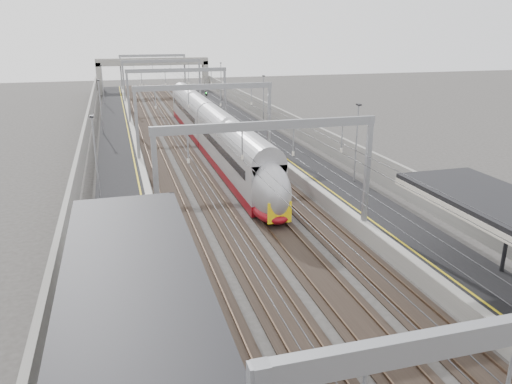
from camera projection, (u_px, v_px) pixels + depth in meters
platform_left at (120, 157)px, 48.65m from camera, size 4.00×120.00×1.00m
platform_right at (276, 147)px, 52.80m from camera, size 4.00×120.00×1.00m
tracks at (201, 156)px, 50.87m from camera, size 11.40×140.00×0.20m
overhead_line at (189, 89)px, 55.01m from camera, size 13.00×140.00×6.60m
overbridge at (153, 66)px, 99.50m from camera, size 22.00×2.20×6.90m
wall_left at (84, 148)px, 47.48m from camera, size 0.30×120.00×3.20m
wall_right at (304, 135)px, 53.28m from camera, size 0.30×120.00×3.20m
train at (214, 136)px, 51.28m from camera, size 2.53×46.11×4.01m
signal_green at (134, 100)px, 73.55m from camera, size 0.32×0.32×3.48m
signal_red_near at (199, 104)px, 69.29m from camera, size 0.32×0.32×3.48m
signal_red_far at (206, 98)px, 75.42m from camera, size 0.32×0.32×3.48m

